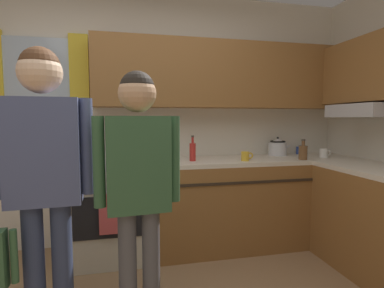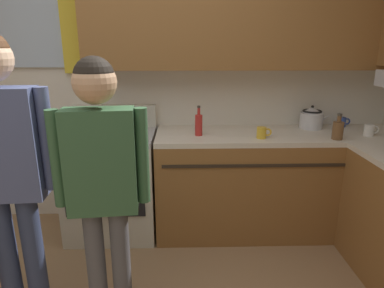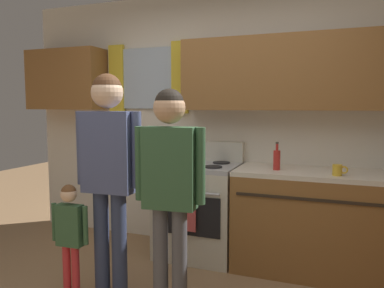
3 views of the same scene
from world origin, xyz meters
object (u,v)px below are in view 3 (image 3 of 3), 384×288
bottle_sauce_red (277,159)px  adult_in_plaid (169,177)px  small_child (70,229)px  mug_mustard_yellow (338,170)px  adult_holding_child (109,161)px  stove_oven (199,208)px

bottle_sauce_red → adult_in_plaid: bearing=-117.5°
small_child → mug_mustard_yellow: bearing=29.3°
adult_in_plaid → small_child: (-0.77, -0.07, -0.43)m
adult_holding_child → small_child: size_ratio=1.90×
mug_mustard_yellow → adult_holding_child: bearing=-149.9°
mug_mustard_yellow → adult_in_plaid: 1.42m
stove_oven → adult_in_plaid: bearing=-79.9°
stove_oven → small_child: 1.33m
adult_holding_child → small_child: bearing=-155.3°
stove_oven → mug_mustard_yellow: 1.35m
mug_mustard_yellow → adult_in_plaid: bearing=-137.8°
bottle_sauce_red → small_child: 1.79m
small_child → adult_holding_child: bearing=24.7°
mug_mustard_yellow → stove_oven: bearing=172.2°
adult_in_plaid → mug_mustard_yellow: bearing=42.2°
adult_holding_child → adult_in_plaid: size_ratio=1.07×
bottle_sauce_red → adult_holding_child: (-1.06, -1.01, 0.07)m
stove_oven → mug_mustard_yellow: (1.25, -0.17, 0.48)m
adult_holding_child → adult_in_plaid: (0.51, -0.05, -0.07)m
bottle_sauce_red → stove_oven: bearing=174.9°
mug_mustard_yellow → small_child: (-1.82, -1.02, -0.39)m
stove_oven → adult_holding_child: bearing=-106.0°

